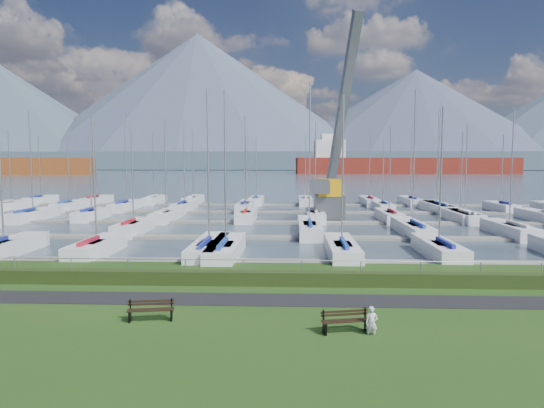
{
  "coord_description": "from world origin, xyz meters",
  "views": [
    {
      "loc": [
        1.45,
        -24.36,
        6.3
      ],
      "look_at": [
        0.0,
        12.0,
        3.0
      ],
      "focal_mm": 32.0,
      "sensor_mm": 36.0,
      "label": 1
    }
  ],
  "objects_px": {
    "bench_left": "(151,310)",
    "crane": "(333,169)",
    "bench_right": "(345,321)",
    "person": "(372,319)"
  },
  "relations": [
    {
      "from": "bench_left",
      "to": "person",
      "type": "distance_m",
      "value": 8.51
    },
    {
      "from": "bench_right",
      "to": "person",
      "type": "height_order",
      "value": "person"
    },
    {
      "from": "bench_left",
      "to": "crane",
      "type": "height_order",
      "value": "crane"
    },
    {
      "from": "bench_right",
      "to": "crane",
      "type": "height_order",
      "value": "crane"
    },
    {
      "from": "bench_right",
      "to": "crane",
      "type": "distance_m",
      "value": 37.59
    },
    {
      "from": "bench_right",
      "to": "person",
      "type": "relative_size",
      "value": 1.54
    },
    {
      "from": "bench_right",
      "to": "crane",
      "type": "bearing_deg",
      "value": 73.67
    },
    {
      "from": "bench_left",
      "to": "crane",
      "type": "relative_size",
      "value": 0.08
    },
    {
      "from": "bench_left",
      "to": "bench_right",
      "type": "relative_size",
      "value": 1.0
    },
    {
      "from": "bench_left",
      "to": "crane",
      "type": "distance_m",
      "value": 37.89
    }
  ]
}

